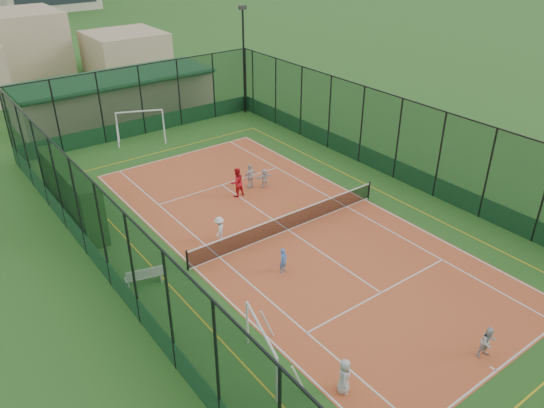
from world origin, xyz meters
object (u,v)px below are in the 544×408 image
Objects in this scene: coach at (237,182)px; futsal_goal_far at (141,126)px; floodlight_ne at (244,61)px; child_near_right at (488,342)px; child_near_left at (344,376)px; child_far_back at (264,178)px; child_far_left at (219,229)px; white_bench at (144,275)px; futsal_goal_near at (261,350)px; child_near_mid at (283,260)px; child_far_right at (250,176)px; clubhouse at (116,96)px.

futsal_goal_far is at bearing -87.75° from coach.
child_near_right is at bearing -106.59° from floodlight_ne.
child_near_left is at bearing 69.15° from coach.
child_near_right is at bearing 91.60° from child_far_back.
child_far_left is at bearing 40.92° from child_far_back.
floodlight_ne reaches higher than coach.
coach reaches higher than child_near_left.
futsal_goal_near is (1.16, -7.10, 0.53)m from white_bench.
child_far_left is (1.62, 10.50, -0.02)m from child_near_left.
child_near_right is at bearing 63.80° from child_far_left.
coach is (2.38, 7.37, 0.26)m from child_near_mid.
child_far_back is at bearing -119.35° from floodlight_ne.
child_far_right reaches higher than white_bench.
child_near_left is at bearing 71.15° from child_far_back.
clubhouse reaches higher than coach.
child_near_left is 0.93× the size of child_far_right.
child_far_right is 0.86× the size of coach.
futsal_goal_near is 2.95m from child_near_left.
child_far_left is at bearing 34.56° from child_far_right.
child_far_right is (6.16, 14.40, 0.05)m from child_near_left.
coach is (-1.91, 0.00, 0.28)m from child_far_back.
child_far_right is (0.88, 16.31, 0.08)m from child_near_right.
floodlight_ne is at bearing 43.67° from child_near_mid.
floodlight_ne is at bearing -112.05° from child_far_back.
white_bench is at bearing -90.91° from futsal_goal_far.
clubhouse is at bearing -76.44° from child_far_back.
floodlight_ne is at bearing 27.19° from futsal_goal_far.
futsal_goal_far is 27.19m from child_near_right.
child_near_left reaches higher than child_far_left.
futsal_goal_near is at bearing -81.23° from futsal_goal_far.
futsal_goal_near is 2.64× the size of child_far_back.
white_bench is 1.09× the size of child_far_right.
child_near_left is at bearing -129.83° from futsal_goal_near.
coach reaches higher than child_far_left.
child_far_right is at bearing 25.85° from child_near_left.
child_near_mid is at bearing 124.63° from child_near_right.
child_far_back is (0.71, -0.42, -0.16)m from child_far_right.
futsal_goal_far is at bearing 68.24° from child_near_mid.
coach is (7.79, 4.48, 0.42)m from white_bench.
child_far_right is (1.20, -16.90, -0.83)m from clubhouse.
child_far_left is at bearing 27.12° from white_bench.
futsal_goal_far reaches higher than child_far_back.
futsal_goal_near reaches higher than child_far_left.
floodlight_ne is at bearing 90.41° from child_near_right.
child_far_left is 1.17× the size of child_far_back.
child_near_right is 0.97× the size of child_far_left.
clubhouse is 12.69× the size of child_near_mid.
child_near_mid is (5.40, -2.89, 0.16)m from white_bench.
child_far_left reaches higher than child_near_mid.
child_near_left is at bearing -76.25° from futsal_goal_far.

